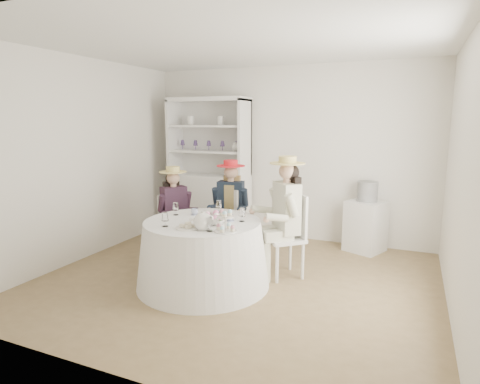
% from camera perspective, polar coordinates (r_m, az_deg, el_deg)
% --- Properties ---
extents(ground, '(4.50, 4.50, 0.00)m').
position_cam_1_polar(ground, '(4.87, -0.48, -12.45)').
color(ground, brown).
rests_on(ground, ground).
extents(ceiling, '(4.50, 4.50, 0.00)m').
position_cam_1_polar(ceiling, '(4.57, -0.53, 20.61)').
color(ceiling, white).
rests_on(ceiling, wall_back).
extents(wall_back, '(4.50, 0.00, 4.50)m').
position_cam_1_polar(wall_back, '(6.39, 6.80, 5.43)').
color(wall_back, white).
rests_on(wall_back, ground).
extents(wall_front, '(4.50, 0.00, 4.50)m').
position_cam_1_polar(wall_front, '(2.83, -17.10, -0.96)').
color(wall_front, white).
rests_on(wall_front, ground).
extents(wall_left, '(0.00, 4.50, 4.50)m').
position_cam_1_polar(wall_left, '(5.81, -21.33, 4.32)').
color(wall_left, white).
rests_on(wall_left, ground).
extents(wall_right, '(0.00, 4.50, 4.50)m').
position_cam_1_polar(wall_right, '(4.16, 29.12, 1.65)').
color(wall_right, white).
rests_on(wall_right, ground).
extents(tea_table, '(1.52, 1.52, 0.76)m').
position_cam_1_polar(tea_table, '(4.65, -5.28, -8.66)').
color(tea_table, white).
rests_on(tea_table, ground).
extents(hutch, '(1.41, 0.74, 2.23)m').
position_cam_1_polar(hutch, '(6.66, -4.29, 0.82)').
color(hutch, silver).
rests_on(hutch, ground).
extents(side_table, '(0.62, 0.62, 0.73)m').
position_cam_1_polar(side_table, '(6.08, 17.42, -4.65)').
color(side_table, silver).
rests_on(side_table, ground).
extents(hatbox, '(0.37, 0.37, 0.28)m').
position_cam_1_polar(hatbox, '(5.97, 17.68, 0.07)').
color(hatbox, black).
rests_on(hatbox, side_table).
extents(guest_left, '(0.54, 0.51, 1.27)m').
position_cam_1_polar(guest_left, '(5.45, -9.28, -2.21)').
color(guest_left, silver).
rests_on(guest_left, ground).
extents(guest_mid, '(0.50, 0.53, 1.35)m').
position_cam_1_polar(guest_mid, '(5.44, -1.36, -1.60)').
color(guest_mid, silver).
rests_on(guest_mid, ground).
extents(guest_right, '(0.62, 0.62, 1.46)m').
position_cam_1_polar(guest_right, '(4.78, 6.35, -2.55)').
color(guest_right, silver).
rests_on(guest_right, ground).
extents(spare_chair, '(0.53, 0.53, 0.96)m').
position_cam_1_polar(spare_chair, '(5.57, -0.76, -3.93)').
color(spare_chair, silver).
rests_on(spare_chair, ground).
extents(teacup_a, '(0.09, 0.09, 0.07)m').
position_cam_1_polar(teacup_a, '(4.82, -6.47, -2.88)').
color(teacup_a, white).
rests_on(teacup_a, tea_table).
extents(teacup_b, '(0.08, 0.08, 0.06)m').
position_cam_1_polar(teacup_b, '(4.73, -3.40, -3.12)').
color(teacup_b, white).
rests_on(teacup_b, tea_table).
extents(teacup_c, '(0.09, 0.09, 0.07)m').
position_cam_1_polar(teacup_c, '(4.49, -1.46, -3.76)').
color(teacup_c, white).
rests_on(teacup_c, tea_table).
extents(flower_bowl, '(0.25, 0.25, 0.06)m').
position_cam_1_polar(flower_bowl, '(4.37, -3.46, -4.24)').
color(flower_bowl, white).
rests_on(flower_bowl, tea_table).
extents(flower_arrangement, '(0.17, 0.18, 0.07)m').
position_cam_1_polar(flower_arrangement, '(4.37, -3.90, -3.52)').
color(flower_arrangement, pink).
rests_on(flower_arrangement, tea_table).
extents(table_teapot, '(0.27, 0.20, 0.21)m').
position_cam_1_polar(table_teapot, '(4.16, -5.26, -4.21)').
color(table_teapot, white).
rests_on(table_teapot, tea_table).
extents(sandwich_plate, '(0.26, 0.26, 0.06)m').
position_cam_1_polar(sandwich_plate, '(4.25, -7.43, -4.96)').
color(sandwich_plate, white).
rests_on(sandwich_plate, tea_table).
extents(cupcake_stand, '(0.23, 0.23, 0.22)m').
position_cam_1_polar(cupcake_stand, '(4.08, -2.08, -4.55)').
color(cupcake_stand, white).
rests_on(cupcake_stand, tea_table).
extents(stemware_set, '(0.93, 0.89, 0.15)m').
position_cam_1_polar(stemware_set, '(4.52, -5.37, -3.18)').
color(stemware_set, white).
rests_on(stemware_set, tea_table).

